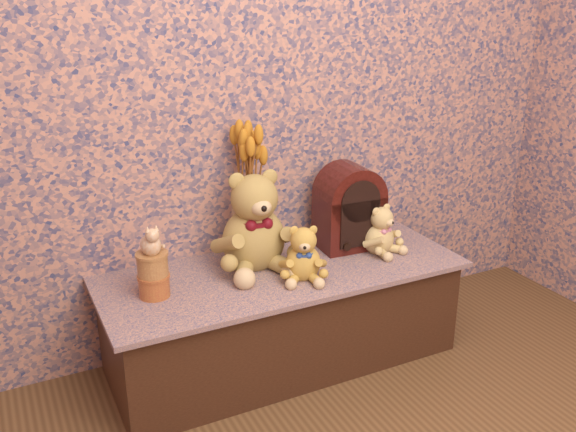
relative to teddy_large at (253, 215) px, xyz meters
name	(u,v)px	position (x,y,z in m)	size (l,w,h in m)	color
display_shelf	(283,315)	(0.08, -0.09, -0.42)	(1.43, 0.57, 0.41)	navy
teddy_large	(253,215)	(0.00, 0.00, 0.00)	(0.33, 0.40, 0.42)	olive
teddy_medium	(303,250)	(0.12, -0.19, -0.10)	(0.18, 0.22, 0.23)	#C68638
teddy_small	(379,227)	(0.52, -0.11, -0.10)	(0.17, 0.21, 0.22)	tan
cathedral_radio	(349,206)	(0.44, 0.00, -0.03)	(0.26, 0.19, 0.36)	#350E09
ceramic_vase	(249,234)	(0.01, 0.06, -0.10)	(0.13, 0.13, 0.22)	tan
dried_stalks	(247,151)	(0.01, 0.06, 0.24)	(0.24, 0.24, 0.46)	#C6771F
biscuit_tin_lower	(154,286)	(-0.43, -0.09, -0.17)	(0.11, 0.11, 0.08)	#C5883A
biscuit_tin_upper	(152,265)	(-0.43, -0.09, -0.09)	(0.11, 0.11, 0.08)	tan
cat_figurine	(150,238)	(-0.43, -0.09, 0.01)	(0.09, 0.09, 0.12)	silver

